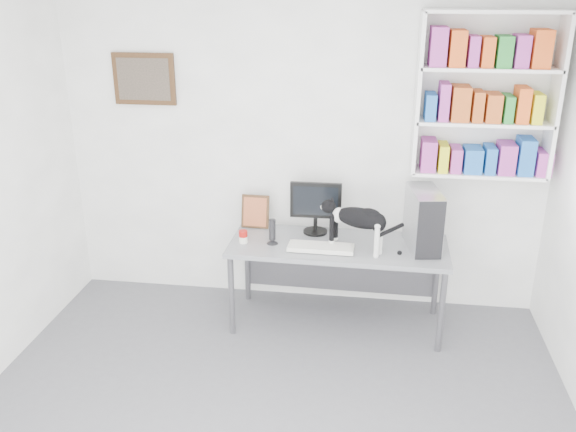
{
  "coord_description": "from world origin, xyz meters",
  "views": [
    {
      "loc": [
        0.57,
        -2.87,
        2.65
      ],
      "look_at": [
        -0.05,
        1.53,
        0.93
      ],
      "focal_mm": 38.0,
      "sensor_mm": 36.0,
      "label": 1
    }
  ],
  "objects": [
    {
      "name": "room",
      "position": [
        0.0,
        0.0,
        1.35
      ],
      "size": [
        4.01,
        4.01,
        2.7
      ],
      "color": "#5B5C61",
      "rests_on": "ground"
    },
    {
      "name": "bookshelf",
      "position": [
        1.4,
        1.85,
        1.85
      ],
      "size": [
        1.03,
        0.28,
        1.24
      ],
      "primitive_type": "cube",
      "color": "white",
      "rests_on": "room"
    },
    {
      "name": "wall_art",
      "position": [
        -1.3,
        1.97,
        1.9
      ],
      "size": [
        0.52,
        0.04,
        0.42
      ],
      "primitive_type": "cube",
      "color": "#462C16",
      "rests_on": "room"
    },
    {
      "name": "desk",
      "position": [
        0.35,
        1.54,
        0.36
      ],
      "size": [
        1.72,
        0.7,
        0.71
      ],
      "primitive_type": "cube",
      "rotation": [
        0.0,
        0.0,
        -0.02
      ],
      "color": "gray",
      "rests_on": "room"
    },
    {
      "name": "monitor",
      "position": [
        0.15,
        1.75,
        0.93
      ],
      "size": [
        0.42,
        0.2,
        0.44
      ],
      "primitive_type": "cube",
      "rotation": [
        0.0,
        0.0,
        0.01
      ],
      "color": "black",
      "rests_on": "desk"
    },
    {
      "name": "keyboard",
      "position": [
        0.23,
        1.41,
        0.73
      ],
      "size": [
        0.51,
        0.2,
        0.04
      ],
      "primitive_type": "cube",
      "rotation": [
        0.0,
        0.0,
        -0.02
      ],
      "color": "silver",
      "rests_on": "desk"
    },
    {
      "name": "pc_tower",
      "position": [
        1.0,
        1.57,
        0.95
      ],
      "size": [
        0.28,
        0.49,
        0.47
      ],
      "primitive_type": "cube",
      "rotation": [
        0.0,
        0.0,
        0.16
      ],
      "color": "silver",
      "rests_on": "desk"
    },
    {
      "name": "speaker",
      "position": [
        -0.16,
        1.48,
        0.82
      ],
      "size": [
        0.1,
        0.1,
        0.21
      ],
      "primitive_type": "cylinder",
      "rotation": [
        0.0,
        0.0,
        0.13
      ],
      "color": "black",
      "rests_on": "desk"
    },
    {
      "name": "leaning_print",
      "position": [
        -0.36,
        1.8,
        0.86
      ],
      "size": [
        0.24,
        0.1,
        0.29
      ],
      "primitive_type": "cube",
      "rotation": [
        0.0,
        0.0,
        -0.04
      ],
      "color": "#462C16",
      "rests_on": "desk"
    },
    {
      "name": "soup_can",
      "position": [
        -0.4,
        1.46,
        0.76
      ],
      "size": [
        0.07,
        0.07,
        0.1
      ],
      "primitive_type": "cylinder",
      "rotation": [
        0.0,
        0.0,
        0.01
      ],
      "color": "#A8120E",
      "rests_on": "desk"
    },
    {
      "name": "cat",
      "position": [
        0.5,
        1.43,
        0.9
      ],
      "size": [
        0.62,
        0.37,
        0.37
      ],
      "primitive_type": null,
      "rotation": [
        0.0,
        0.0,
        -0.37
      ],
      "color": "black",
      "rests_on": "desk"
    }
  ]
}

